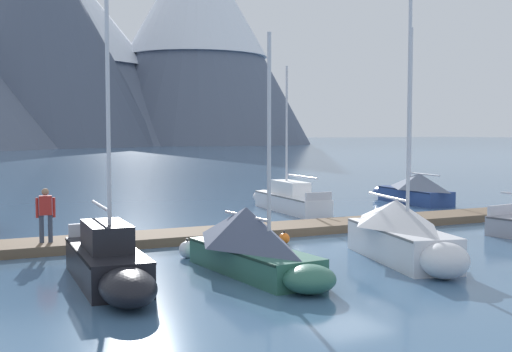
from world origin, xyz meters
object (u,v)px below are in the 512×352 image
object	(u,v)px
mooring_buoy_channel_marker	(187,250)
sailboat_mid_dock_starboard	(403,232)
person_on_dock	(46,212)
sailboat_second_berth	(110,263)
sailboat_mid_dock_port	(253,243)
sailboat_far_berth	(287,199)
sailboat_end_of_dock	(412,189)
mooring_buoy_inner_mooring	(284,239)

from	to	relation	value
mooring_buoy_channel_marker	sailboat_mid_dock_starboard	bearing A→B (deg)	-33.66
person_on_dock	mooring_buoy_channel_marker	world-z (taller)	person_on_dock
sailboat_second_berth	sailboat_mid_dock_port	xyz separation A→B (m)	(3.73, -0.34, 0.23)
sailboat_mid_dock_starboard	person_on_dock	distance (m)	10.89
sailboat_mid_dock_port	sailboat_far_berth	bearing A→B (deg)	55.35
sailboat_end_of_dock	sailboat_mid_dock_port	bearing A→B (deg)	-143.63
sailboat_end_of_dock	person_on_dock	xyz separation A→B (m)	(-19.92, -5.68, 0.50)
mooring_buoy_inner_mooring	sailboat_end_of_dock	bearing A→B (deg)	32.23
sailboat_mid_dock_port	person_on_dock	distance (m)	7.25
sailboat_mid_dock_port	mooring_buoy_inner_mooring	xyz separation A→B (m)	(3.14, 3.66, -0.63)
person_on_dock	mooring_buoy_inner_mooring	distance (m)	7.69
sailboat_far_berth	sailboat_mid_dock_port	bearing A→B (deg)	-124.65
sailboat_far_berth	mooring_buoy_inner_mooring	xyz separation A→B (m)	(-5.09, -8.25, -0.36)
sailboat_second_berth	person_on_dock	xyz separation A→B (m)	(-0.39, 5.61, 0.67)
sailboat_far_berth	person_on_dock	world-z (taller)	sailboat_far_berth
mooring_buoy_channel_marker	sailboat_second_berth	bearing A→B (deg)	-140.08
sailboat_end_of_dock	person_on_dock	world-z (taller)	sailboat_end_of_dock
person_on_dock	mooring_buoy_channel_marker	xyz separation A→B (m)	(3.47, -3.03, -1.01)
sailboat_far_berth	mooring_buoy_channel_marker	xyz separation A→B (m)	(-8.88, -8.98, -0.29)
sailboat_mid_dock_port	mooring_buoy_channel_marker	size ratio (longest dim) A/B	10.60
sailboat_second_berth	mooring_buoy_inner_mooring	world-z (taller)	sailboat_second_berth
sailboat_mid_dock_starboard	mooring_buoy_channel_marker	world-z (taller)	sailboat_mid_dock_starboard
sailboat_end_of_dock	mooring_buoy_channel_marker	size ratio (longest dim) A/B	15.67
mooring_buoy_channel_marker	mooring_buoy_inner_mooring	distance (m)	3.86
sailboat_mid_dock_port	mooring_buoy_channel_marker	distance (m)	3.05
sailboat_end_of_dock	mooring_buoy_channel_marker	distance (m)	18.62
sailboat_mid_dock_starboard	mooring_buoy_inner_mooring	bearing A→B (deg)	108.90
sailboat_mid_dock_port	sailboat_second_berth	bearing A→B (deg)	174.75
sailboat_far_berth	mooring_buoy_inner_mooring	bearing A→B (deg)	-121.68
sailboat_mid_dock_port	sailboat_end_of_dock	xyz separation A→B (m)	(15.80, 11.64, -0.06)
sailboat_mid_dock_starboard	sailboat_end_of_dock	size ratio (longest dim) A/B	1.03
sailboat_mid_dock_port	sailboat_end_of_dock	size ratio (longest dim) A/B	0.68
sailboat_mid_dock_port	sailboat_mid_dock_starboard	xyz separation A→B (m)	(4.59, -0.57, 0.03)
sailboat_mid_dock_port	mooring_buoy_channel_marker	xyz separation A→B (m)	(-0.65, 2.92, -0.57)
sailboat_mid_dock_starboard	sailboat_mid_dock_port	bearing A→B (deg)	172.93
person_on_dock	mooring_buoy_inner_mooring	world-z (taller)	person_on_dock
sailboat_far_berth	mooring_buoy_channel_marker	size ratio (longest dim) A/B	12.15
mooring_buoy_channel_marker	mooring_buoy_inner_mooring	xyz separation A→B (m)	(3.79, 0.74, -0.06)
sailboat_mid_dock_starboard	mooring_buoy_inner_mooring	xyz separation A→B (m)	(-1.45, 4.22, -0.66)
sailboat_far_berth	person_on_dock	bearing A→B (deg)	-154.27
sailboat_mid_dock_starboard	mooring_buoy_inner_mooring	distance (m)	4.51
sailboat_mid_dock_port	mooring_buoy_channel_marker	world-z (taller)	sailboat_mid_dock_port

